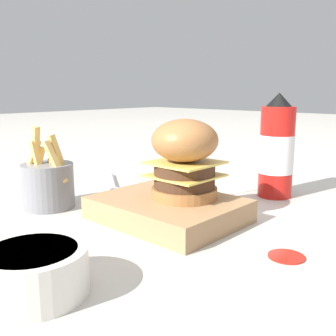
{
  "coord_description": "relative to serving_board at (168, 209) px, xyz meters",
  "views": [
    {
      "loc": [
        -0.44,
        0.51,
        0.21
      ],
      "look_at": [
        -0.03,
        0.06,
        0.09
      ],
      "focal_mm": 42.0,
      "sensor_mm": 36.0,
      "label": 1
    }
  ],
  "objects": [
    {
      "name": "fries_basket",
      "position": [
        0.21,
        0.09,
        0.03
      ],
      "size": [
        0.09,
        0.09,
        0.15
      ],
      "color": "slate",
      "rests_on": "ground_plane"
    },
    {
      "name": "parchment_square",
      "position": [
        0.08,
        -0.23,
        -0.02
      ],
      "size": [
        0.17,
        0.17,
        0.0
      ],
      "color": "beige",
      "rests_on": "ground_plane"
    },
    {
      "name": "ketchup_puddle",
      "position": [
        -0.21,
        0.01,
        -0.02
      ],
      "size": [
        0.05,
        0.05,
        0.0
      ],
      "color": "#B21E14",
      "rests_on": "ground_plane"
    },
    {
      "name": "serving_board",
      "position": [
        0.0,
        0.0,
        0.0
      ],
      "size": [
        0.22,
        0.18,
        0.04
      ],
      "color": "#A37A51",
      "rests_on": "ground_plane"
    },
    {
      "name": "ketchup_bottle",
      "position": [
        -0.06,
        -0.25,
        0.07
      ],
      "size": [
        0.07,
        0.07,
        0.2
      ],
      "color": "red",
      "rests_on": "ground_plane"
    },
    {
      "name": "burger",
      "position": [
        -0.02,
        -0.02,
        0.08
      ],
      "size": [
        0.11,
        0.11,
        0.13
      ],
      "color": "#9E6638",
      "rests_on": "serving_board"
    },
    {
      "name": "side_bowl",
      "position": [
        -0.06,
        0.27,
        0.01
      ],
      "size": [
        0.11,
        0.11,
        0.05
      ],
      "color": "silver",
      "rests_on": "ground_plane"
    },
    {
      "name": "spoon",
      "position": [
        0.23,
        -0.08,
        -0.01
      ],
      "size": [
        0.16,
        0.12,
        0.01
      ],
      "rotation": [
        0.0,
        0.0,
        2.51
      ],
      "color": "#B2B2B7",
      "rests_on": "ground_plane"
    },
    {
      "name": "ground_plane",
      "position": [
        0.03,
        -0.06,
        -0.02
      ],
      "size": [
        6.0,
        6.0,
        0.0
      ],
      "primitive_type": "plane",
      "color": "#B7B2A8"
    }
  ]
}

